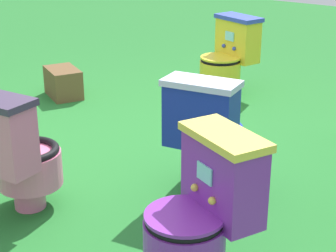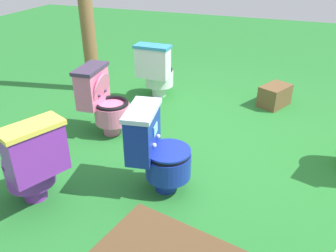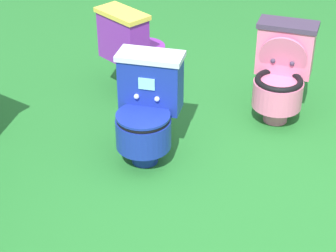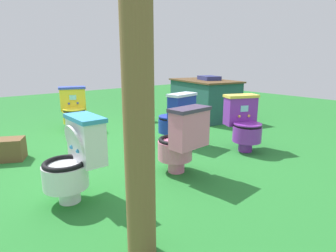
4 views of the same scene
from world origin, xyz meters
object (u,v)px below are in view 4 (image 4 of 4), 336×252
object	(u,v)px
toilet_yellow	(74,108)
wooden_post	(138,108)
small_crate	(6,149)
toilet_white	(75,158)
vendor_table	(204,99)
toilet_pink	(181,140)
toilet_blue	(176,118)
lemon_bucket	(147,115)
toilet_purple	(244,123)

from	to	relation	value
toilet_yellow	wooden_post	bearing A→B (deg)	93.00
toilet_yellow	small_crate	xyz separation A→B (m)	(0.90, -1.20, -0.24)
toilet_white	toilet_yellow	distance (m)	2.55
vendor_table	small_crate	world-z (taller)	vendor_table
toilet_pink	toilet_white	bearing A→B (deg)	166.66
small_crate	wooden_post	bearing A→B (deg)	7.38
toilet_blue	vendor_table	bearing A→B (deg)	21.64
toilet_white	wooden_post	xyz separation A→B (m)	(0.93, 0.04, 0.55)
toilet_yellow	lemon_bucket	world-z (taller)	toilet_yellow
toilet_blue	small_crate	world-z (taller)	toilet_blue
toilet_blue	wooden_post	size ratio (longest dim) A/B	0.39
toilet_purple	vendor_table	bearing A→B (deg)	-98.50
toilet_white	lemon_bucket	size ratio (longest dim) A/B	2.63
toilet_yellow	small_crate	size ratio (longest dim) A/B	1.84
toilet_pink	wooden_post	xyz separation A→B (m)	(0.76, -1.03, 0.55)
wooden_post	lemon_bucket	bearing A→B (deg)	143.91
toilet_purple	small_crate	size ratio (longest dim) A/B	1.84
toilet_blue	wooden_post	xyz separation A→B (m)	(1.64, -1.72, 0.56)
lemon_bucket	toilet_pink	bearing A→B (deg)	-27.51
wooden_post	toilet_yellow	bearing A→B (deg)	164.86
toilet_pink	lemon_bucket	world-z (taller)	toilet_pink
lemon_bucket	small_crate	bearing A→B (deg)	-75.73
vendor_table	wooden_post	size ratio (longest dim) A/B	0.87
toilet_white	small_crate	xyz separation A→B (m)	(-1.47, -0.28, -0.24)
small_crate	lemon_bucket	distance (m)	2.61
toilet_pink	wooden_post	world-z (taller)	wooden_post
toilet_purple	wooden_post	xyz separation A→B (m)	(0.82, -2.20, 0.56)
toilet_pink	toilet_purple	bearing A→B (deg)	-1.09
toilet_blue	lemon_bucket	xyz separation A→B (m)	(-1.41, 0.50, -0.25)
toilet_pink	vendor_table	bearing A→B (deg)	34.17
toilet_yellow	vendor_table	bearing A→B (deg)	-178.05
toilet_blue	toilet_yellow	xyz separation A→B (m)	(-1.67, -0.83, 0.00)
toilet_blue	toilet_purple	bearing A→B (deg)	-68.40
toilet_pink	small_crate	xyz separation A→B (m)	(-1.64, -1.34, -0.24)
toilet_blue	toilet_yellow	distance (m)	1.86
toilet_blue	toilet_white	size ratio (longest dim) A/B	1.00
vendor_table	small_crate	distance (m)	3.66
vendor_table	toilet_white	bearing A→B (deg)	-63.72
wooden_post	toilet_white	bearing A→B (deg)	-177.82
toilet_pink	vendor_table	distance (m)	2.95
toilet_yellow	toilet_white	bearing A→B (deg)	86.80
toilet_purple	wooden_post	world-z (taller)	wooden_post
toilet_blue	toilet_purple	world-z (taller)	same
toilet_pink	toilet_yellow	xyz separation A→B (m)	(-2.54, -0.13, -0.00)
small_crate	lemon_bucket	size ratio (longest dim) A/B	1.43
toilet_pink	small_crate	distance (m)	2.13
toilet_blue	vendor_table	distance (m)	1.88
toilet_pink	wooden_post	distance (m)	1.39
small_crate	lemon_bucket	bearing A→B (deg)	104.27
wooden_post	lemon_bucket	world-z (taller)	wooden_post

